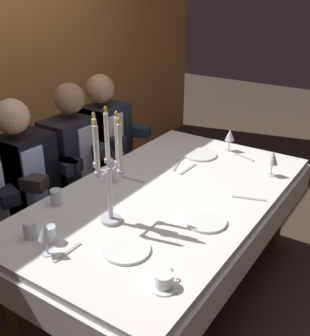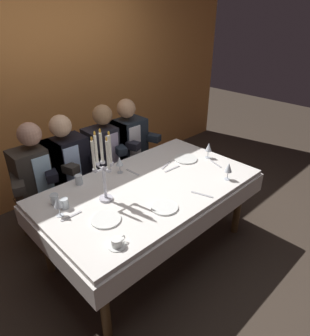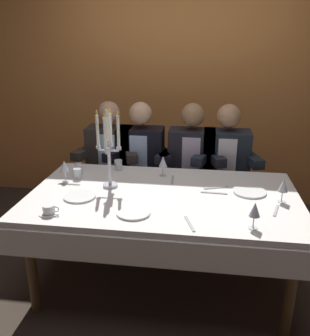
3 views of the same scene
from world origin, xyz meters
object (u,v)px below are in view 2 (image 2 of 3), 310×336
object	(u,v)px
wine_glass_1	(58,203)
water_tumbler_2	(64,203)
candelabra	(103,168)
dinner_plate_1	(106,219)
seated_diner_0	(37,174)
water_tumbler_1	(79,180)
dining_table	(150,196)
wine_glass_2	(229,168)
seated_diner_1	(66,164)
coffee_cup_0	(117,243)
dinner_plate_2	(186,159)
wine_glass_3	(119,162)
seated_diner_3	(127,142)
dinner_plate_0	(164,207)
water_tumbler_0	(55,199)
wine_glass_0	(209,148)
seated_diner_2	(105,150)

from	to	relation	value
wine_glass_1	water_tumbler_2	distance (m)	0.12
candelabra	dinner_plate_1	bearing A→B (deg)	-126.24
candelabra	seated_diner_0	xyz separation A→B (m)	(-0.21, 0.81, -0.30)
water_tumbler_1	water_tumbler_2	size ratio (longest dim) A/B	1.04
dining_table	seated_diner_0	world-z (taller)	seated_diner_0
candelabra	water_tumbler_2	xyz separation A→B (m)	(-0.30, 0.13, -0.25)
dinner_plate_1	wine_glass_2	world-z (taller)	wine_glass_2
dining_table	seated_diner_1	size ratio (longest dim) A/B	1.56
water_tumbler_2	dining_table	bearing A→B (deg)	-16.50
dinner_plate_1	water_tumbler_1	bearing A→B (deg)	76.92
dinner_plate_1	coffee_cup_0	distance (m)	0.29
wine_glass_2	seated_diner_0	bearing A→B (deg)	132.37
candelabra	seated_diner_1	bearing A→B (deg)	83.61
dinner_plate_2	wine_glass_3	bearing A→B (deg)	159.17
water_tumbler_1	seated_diner_3	world-z (taller)	seated_diner_3
water_tumbler_1	water_tumbler_2	xyz separation A→B (m)	(-0.27, -0.24, -0.00)
dinner_plate_1	wine_glass_2	distance (m)	1.18
wine_glass_2	coffee_cup_0	xyz separation A→B (m)	(-1.25, 0.01, -0.09)
water_tumbler_2	seated_diner_0	world-z (taller)	seated_diner_0
dinner_plate_0	wine_glass_3	bearing A→B (deg)	81.33
water_tumbler_1	water_tumbler_0	bearing A→B (deg)	-156.24
water_tumbler_2	coffee_cup_0	world-z (taller)	water_tumbler_2
seated_diner_1	dinner_plate_0	bearing A→B (deg)	-82.20
wine_glass_0	seated_diner_1	size ratio (longest dim) A/B	0.13
dinner_plate_0	wine_glass_2	xyz separation A→B (m)	(0.72, -0.09, 0.11)
candelabra	seated_diner_3	xyz separation A→B (m)	(0.88, 0.81, -0.30)
dinner_plate_0	coffee_cup_0	bearing A→B (deg)	-171.24
seated_diner_0	seated_diner_3	size ratio (longest dim) A/B	1.00
water_tumbler_2	seated_diner_1	world-z (taller)	seated_diner_1
dinner_plate_0	wine_glass_0	distance (m)	1.01
wine_glass_2	water_tumbler_2	world-z (taller)	wine_glass_2
candelabra	seated_diner_3	size ratio (longest dim) A/B	0.49
wine_glass_0	water_tumbler_1	xyz separation A→B (m)	(-1.24, 0.47, -0.07)
water_tumbler_0	seated_diner_0	world-z (taller)	seated_diner_0
wine_glass_3	dinner_plate_2	bearing A→B (deg)	-20.83
dinner_plate_1	coffee_cup_0	size ratio (longest dim) A/B	1.69
dining_table	water_tumbler_0	world-z (taller)	water_tumbler_0
seated_diner_2	candelabra	bearing A→B (deg)	-125.11
seated_diner_2	water_tumbler_0	bearing A→B (deg)	-147.26
water_tumbler_0	seated_diner_2	xyz separation A→B (m)	(0.89, 0.57, -0.05)
wine_glass_0	wine_glass_2	xyz separation A→B (m)	(-0.23, -0.39, 0.00)
seated_diner_2	dinner_plate_2	bearing A→B (deg)	-60.01
wine_glass_0	water_tumbler_1	bearing A→B (deg)	159.21
dinner_plate_0	water_tumbler_2	xyz separation A→B (m)	(-0.55, 0.54, 0.03)
dining_table	coffee_cup_0	world-z (taller)	coffee_cup_0
wine_glass_0	water_tumbler_0	size ratio (longest dim) A/B	1.93
wine_glass_0	water_tumbler_2	bearing A→B (deg)	171.23
candelabra	wine_glass_1	distance (m)	0.42
dinner_plate_1	dinner_plate_2	xyz separation A→B (m)	(1.18, 0.25, 0.00)
candelabra	wine_glass_3	distance (m)	0.49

